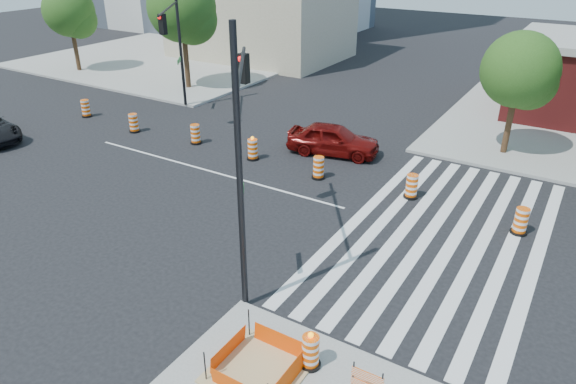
# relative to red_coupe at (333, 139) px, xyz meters

# --- Properties ---
(ground) EXTENTS (120.00, 120.00, 0.00)m
(ground) POSITION_rel_red_coupe_xyz_m (-3.97, -4.88, -0.77)
(ground) COLOR black
(ground) RESTS_ON ground
(sidewalk_nw) EXTENTS (22.00, 22.00, 0.15)m
(sidewalk_nw) POSITION_rel_red_coupe_xyz_m (-21.97, 13.12, -0.70)
(sidewalk_nw) COLOR gray
(sidewalk_nw) RESTS_ON ground
(crosswalk_east) EXTENTS (6.75, 13.50, 0.01)m
(crosswalk_east) POSITION_rel_red_coupe_xyz_m (6.98, -4.88, -0.77)
(crosswalk_east) COLOR silver
(crosswalk_east) RESTS_ON ground
(lane_centerline) EXTENTS (14.00, 0.12, 0.01)m
(lane_centerline) POSITION_rel_red_coupe_xyz_m (-3.97, -4.88, -0.77)
(lane_centerline) COLOR silver
(lane_centerline) RESTS_ON ground
(excavation_pit) EXTENTS (2.20, 2.20, 0.90)m
(excavation_pit) POSITION_rel_red_coupe_xyz_m (5.03, -13.88, -0.55)
(excavation_pit) COLOR tan
(excavation_pit) RESTS_ON ground
(red_coupe) EXTENTS (4.82, 2.75, 1.54)m
(red_coupe) POSITION_rel_red_coupe_xyz_m (0.00, 0.00, 0.00)
(red_coupe) COLOR #5C0907
(red_coupe) RESTS_ON ground
(signal_pole_se) EXTENTS (3.48, 5.06, 7.95)m
(signal_pole_se) POSITION_rel_red_coupe_xyz_m (2.22, -10.43, 4.10)
(signal_pole_se) COLOR black
(signal_pole_se) RESTS_ON ground
(signal_pole_nw) EXTENTS (3.52, 5.05, 7.96)m
(signal_pole_nw) POSITION_rel_red_coupe_xyz_m (-10.63, 0.73, 4.11)
(signal_pole_nw) COLOR black
(signal_pole_nw) RESTS_ON ground
(pit_drum) EXTENTS (0.54, 0.54, 1.07)m
(pit_drum) POSITION_rel_red_coupe_xyz_m (6.04, -13.04, -0.18)
(pit_drum) COLOR black
(pit_drum) RESTS_ON ground
(barricade) EXTENTS (0.79, 0.05, 0.92)m
(barricade) POSITION_rel_red_coupe_xyz_m (7.63, -13.22, -0.11)
(barricade) COLOR #F35405
(barricade) RESTS_ON ground
(tree_north_a) EXTENTS (3.87, 3.87, 6.58)m
(tree_north_a) POSITION_rel_red_coupe_xyz_m (-25.07, 4.77, 3.64)
(tree_north_a) COLOR #382314
(tree_north_a) RESTS_ON ground
(tree_north_b) EXTENTS (4.58, 4.58, 7.79)m
(tree_north_b) POSITION_rel_red_coupe_xyz_m (-14.20, 5.46, 4.46)
(tree_north_b) COLOR #382314
(tree_north_b) RESTS_ON ground
(tree_north_c) EXTENTS (3.53, 3.53, 6.00)m
(tree_north_c) POSITION_rel_red_coupe_xyz_m (7.32, 4.39, 3.25)
(tree_north_c) COLOR #382314
(tree_north_c) RESTS_ON ground
(median_drum_0) EXTENTS (0.60, 0.60, 1.02)m
(median_drum_0) POSITION_rel_red_coupe_xyz_m (-15.31, -2.53, -0.29)
(median_drum_0) COLOR black
(median_drum_0) RESTS_ON ground
(median_drum_1) EXTENTS (0.60, 0.60, 1.02)m
(median_drum_1) POSITION_rel_red_coupe_xyz_m (-10.85, -2.92, -0.29)
(median_drum_1) COLOR black
(median_drum_1) RESTS_ON ground
(median_drum_2) EXTENTS (0.60, 0.60, 1.02)m
(median_drum_2) POSITION_rel_red_coupe_xyz_m (-6.77, -2.49, -0.29)
(median_drum_2) COLOR black
(median_drum_2) RESTS_ON ground
(median_drum_3) EXTENTS (0.60, 0.60, 1.18)m
(median_drum_3) POSITION_rel_red_coupe_xyz_m (-3.00, -2.66, -0.28)
(median_drum_3) COLOR black
(median_drum_3) RESTS_ON ground
(median_drum_4) EXTENTS (0.60, 0.60, 1.02)m
(median_drum_4) POSITION_rel_red_coupe_xyz_m (0.76, -2.91, -0.29)
(median_drum_4) COLOR black
(median_drum_4) RESTS_ON ground
(median_drum_5) EXTENTS (0.60, 0.60, 1.02)m
(median_drum_5) POSITION_rel_red_coupe_xyz_m (4.95, -2.56, -0.29)
(median_drum_5) COLOR black
(median_drum_5) RESTS_ON ground
(median_drum_6) EXTENTS (0.60, 0.60, 1.02)m
(median_drum_6) POSITION_rel_red_coupe_xyz_m (9.31, -3.26, -0.29)
(median_drum_6) COLOR black
(median_drum_6) RESTS_ON ground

